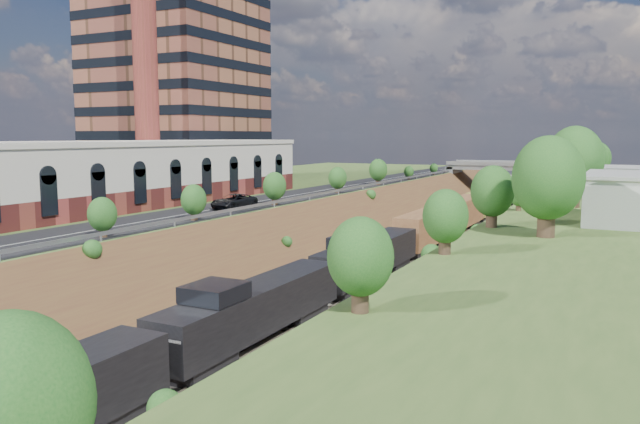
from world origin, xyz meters
TOP-DOWN VIEW (x-y plane):
  - platform_left at (-33.00, 60.00)m, footprint 44.00×180.00m
  - embankment_left at (-11.00, 60.00)m, footprint 10.00×180.00m
  - embankment_right at (11.00, 60.00)m, footprint 10.00×180.00m
  - rail_left_track at (-2.60, 60.00)m, footprint 1.58×180.00m
  - rail_right_track at (2.60, 60.00)m, footprint 1.58×180.00m
  - road at (-15.50, 60.00)m, footprint 8.00×180.00m
  - guardrail at (-11.40, 59.80)m, footprint 0.10×171.00m
  - commercial_building at (-28.00, 38.00)m, footprint 14.30×62.30m
  - highrise_tower at (-44.00, 72.00)m, footprint 22.00×22.00m
  - smokestack at (-36.00, 56.00)m, footprint 3.20×3.20m
  - overpass at (0.00, 122.00)m, footprint 24.50×8.30m
  - white_building_far at (23.00, 74.00)m, footprint 8.00×10.00m
  - tree_right_large at (17.00, 40.00)m, footprint 5.25×5.25m
  - tree_left_crest at (-11.80, 20.00)m, footprint 2.45×2.45m
  - freight_train at (2.60, 71.36)m, footprint 2.85×145.95m
  - suv at (-14.02, 44.12)m, footprint 3.05×5.63m

SIDE VIEW (x-z plane):
  - embankment_left at x=-11.00m, z-range -5.00..5.00m
  - embankment_right at x=11.00m, z-range -5.00..5.00m
  - rail_left_track at x=-2.60m, z-range 0.00..0.18m
  - rail_right_track at x=2.60m, z-range 0.00..0.18m
  - freight_train at x=2.60m, z-range 0.21..4.76m
  - platform_left at x=-33.00m, z-range 0.00..5.00m
  - overpass at x=0.00m, z-range 1.22..8.62m
  - road at x=-15.50m, z-range 5.00..5.10m
  - guardrail at x=-11.40m, z-range 5.20..5.90m
  - suv at x=-14.02m, z-range 5.10..6.60m
  - white_building_far at x=23.00m, z-range 5.00..8.60m
  - tree_left_crest at x=-11.80m, z-range 5.26..8.82m
  - commercial_building at x=-28.00m, z-range 5.01..12.01m
  - tree_right_large at x=17.00m, z-range 5.58..13.19m
  - smokestack at x=-36.00m, z-range 5.00..45.00m
  - highrise_tower at x=-44.00m, z-range 5.93..59.83m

